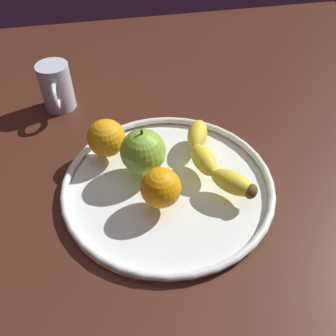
% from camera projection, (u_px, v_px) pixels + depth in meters
% --- Properties ---
extents(ground_plane, '(1.41, 1.41, 0.04)m').
position_uv_depth(ground_plane, '(168.00, 195.00, 0.64)').
color(ground_plane, '#401F14').
extents(fruit_bowl, '(0.36, 0.36, 0.02)m').
position_uv_depth(fruit_bowl, '(168.00, 184.00, 0.61)').
color(fruit_bowl, white).
rests_on(fruit_bowl, ground_plane).
extents(banana, '(0.21, 0.09, 0.04)m').
position_uv_depth(banana, '(212.00, 159.00, 0.62)').
color(banana, yellow).
rests_on(banana, fruit_bowl).
extents(apple, '(0.08, 0.08, 0.08)m').
position_uv_depth(apple, '(143.00, 152.00, 0.60)').
color(apple, '#83B635').
rests_on(apple, fruit_bowl).
extents(orange_back_left, '(0.07, 0.07, 0.07)m').
position_uv_depth(orange_back_left, '(106.00, 138.00, 0.63)').
color(orange_back_left, orange).
rests_on(orange_back_left, fruit_bowl).
extents(orange_front_left, '(0.06, 0.06, 0.06)m').
position_uv_depth(orange_front_left, '(161.00, 188.00, 0.55)').
color(orange_front_left, orange).
rests_on(orange_front_left, fruit_bowl).
extents(ambient_mug, '(0.10, 0.07, 0.10)m').
position_uv_depth(ambient_mug, '(56.00, 87.00, 0.75)').
color(ambient_mug, silver).
rests_on(ambient_mug, ground_plane).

